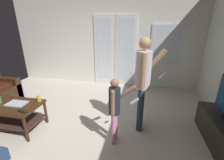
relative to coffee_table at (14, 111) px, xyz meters
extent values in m
cube|color=#BFB5A6|center=(1.01, 0.23, -0.37)|extent=(5.87, 4.93, 0.02)
cube|color=silver|center=(1.01, 2.67, 1.08)|extent=(5.87, 0.06, 2.88)
cube|color=white|center=(1.05, 2.62, 0.69)|extent=(0.63, 0.02, 2.17)
cube|color=silver|center=(1.05, 2.61, 0.74)|extent=(0.47, 0.01, 1.87)
cube|color=white|center=(1.72, 2.62, 0.69)|extent=(0.63, 0.02, 2.17)
cube|color=silver|center=(1.72, 2.61, 0.74)|extent=(0.47, 0.01, 1.87)
cube|color=white|center=(2.85, 2.62, 0.94)|extent=(0.81, 0.02, 1.17)
cube|color=silver|center=(2.85, 2.61, 0.94)|extent=(0.75, 0.01, 1.11)
cube|color=#311D11|center=(-1.21, 0.99, -0.06)|extent=(0.91, 0.16, 0.60)
cube|color=#361F10|center=(0.00, 0.00, 0.12)|extent=(0.98, 0.61, 0.04)
cube|color=#382520|center=(0.00, 0.00, -0.19)|extent=(0.90, 0.53, 0.02)
cylinder|color=#361F10|center=(0.45, -0.27, -0.13)|extent=(0.05, 0.05, 0.46)
cylinder|color=#361F10|center=(-0.45, 0.27, -0.13)|extent=(0.05, 0.05, 0.46)
cylinder|color=#361F10|center=(0.45, 0.27, -0.13)|extent=(0.05, 0.05, 0.46)
cylinder|color=#2C414E|center=(2.27, 0.41, 0.05)|extent=(0.11, 0.11, 0.82)
cylinder|color=#2C414E|center=(2.27, 0.59, 0.05)|extent=(0.11, 0.11, 0.82)
cylinder|color=silver|center=(2.27, 0.50, 0.77)|extent=(0.27, 0.27, 0.64)
sphere|color=tan|center=(2.27, 0.50, 1.21)|extent=(0.20, 0.20, 0.20)
cylinder|color=tan|center=(2.27, 0.32, 0.81)|extent=(0.09, 0.09, 0.57)
cylinder|color=tan|center=(2.45, 0.68, 0.87)|extent=(0.42, 0.10, 0.51)
cube|color=white|center=(2.62, 0.68, 0.64)|extent=(0.11, 0.04, 0.13)
cylinder|color=pink|center=(1.87, -0.03, -0.09)|extent=(0.08, 0.08, 0.55)
cylinder|color=pink|center=(1.88, 0.09, -0.09)|extent=(0.08, 0.08, 0.55)
cylinder|color=#1F282F|center=(1.88, 0.03, 0.40)|extent=(0.18, 0.18, 0.43)
sphere|color=#A26951|center=(1.88, 0.03, 0.69)|extent=(0.13, 0.13, 0.13)
cylinder|color=#A26951|center=(1.87, -0.09, 0.42)|extent=(0.06, 0.06, 0.38)
cylinder|color=#A26951|center=(2.02, 0.15, 0.49)|extent=(0.33, 0.07, 0.29)
cube|color=white|center=(2.17, 0.14, 0.37)|extent=(0.13, 0.04, 0.11)
cylinder|color=#332926|center=(-1.57, 1.24, -0.35)|extent=(0.26, 0.26, 0.02)
cube|color=#A8B5C1|center=(0.07, 0.04, 0.15)|extent=(0.35, 0.24, 0.02)
cylinder|color=gold|center=(0.40, 0.21, 0.20)|extent=(0.07, 0.07, 0.13)
cube|color=black|center=(0.37, -0.17, 0.15)|extent=(0.18, 0.09, 0.02)
camera|label=1|loc=(2.25, -1.98, 1.48)|focal=24.20mm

